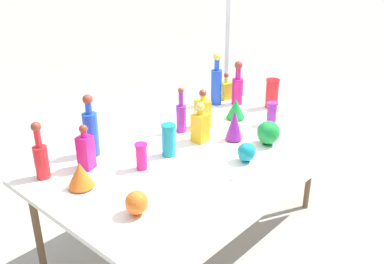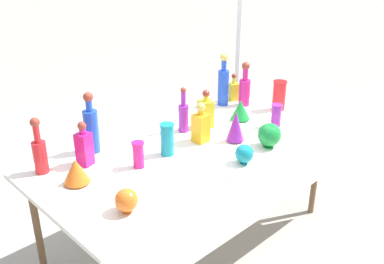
{
  "view_description": "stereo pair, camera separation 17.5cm",
  "coord_description": "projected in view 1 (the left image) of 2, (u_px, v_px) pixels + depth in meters",
  "views": [
    {
      "loc": [
        -1.85,
        -1.67,
        1.99
      ],
      "look_at": [
        0.0,
        0.0,
        0.86
      ],
      "focal_mm": 40.0,
      "sensor_mm": 36.0,
      "label": 1
    },
    {
      "loc": [
        -1.73,
        -1.79,
        1.99
      ],
      "look_at": [
        0.0,
        0.0,
        0.86
      ],
      "focal_mm": 40.0,
      "sensor_mm": 36.0,
      "label": 2
    }
  ],
  "objects": [
    {
      "name": "square_decanter_0",
      "position": [
        200.0,
        125.0,
        2.79
      ],
      "size": [
        0.09,
        0.09,
        0.27
      ],
      "color": "orange",
      "rests_on": "display_table"
    },
    {
      "name": "canopy_pole",
      "position": [
        227.0,
        67.0,
        3.99
      ],
      "size": [
        0.18,
        0.18,
        2.31
      ],
      "color": "silver",
      "rests_on": "ground"
    },
    {
      "name": "slender_vase_2",
      "position": [
        272.0,
        93.0,
        3.37
      ],
      "size": [
        0.11,
        0.11,
        0.23
      ],
      "color": "red",
      "rests_on": "display_table"
    },
    {
      "name": "round_bowl_2",
      "position": [
        246.0,
        152.0,
        2.56
      ],
      "size": [
        0.11,
        0.11,
        0.12
      ],
      "color": "teal",
      "rests_on": "display_table"
    },
    {
      "name": "square_decanter_2",
      "position": [
        226.0,
        89.0,
        3.55
      ],
      "size": [
        0.1,
        0.1,
        0.23
      ],
      "color": "yellow",
      "rests_on": "display_table"
    },
    {
      "name": "tall_bottle_1",
      "position": [
        41.0,
        157.0,
        2.36
      ],
      "size": [
        0.08,
        0.08,
        0.34
      ],
      "color": "red",
      "rests_on": "display_table"
    },
    {
      "name": "tall_bottle_4",
      "position": [
        91.0,
        130.0,
        2.6
      ],
      "size": [
        0.09,
        0.09,
        0.39
      ],
      "color": "blue",
      "rests_on": "display_table"
    },
    {
      "name": "price_tag_left",
      "position": [
        235.0,
        176.0,
        2.38
      ],
      "size": [
        0.05,
        0.02,
        0.04
      ],
      "primitive_type": "cube",
      "rotation": [
        -0.21,
        0.0,
        0.12
      ],
      "color": "white",
      "rests_on": "display_table"
    },
    {
      "name": "slender_vase_0",
      "position": [
        272.0,
        112.0,
        3.07
      ],
      "size": [
        0.08,
        0.08,
        0.17
      ],
      "color": "purple",
      "rests_on": "display_table"
    },
    {
      "name": "display_table",
      "position": [
        197.0,
        156.0,
        2.77
      ],
      "size": [
        2.06,
        1.01,
        0.76
      ],
      "color": "white",
      "rests_on": "ground"
    },
    {
      "name": "round_bowl_1",
      "position": [
        268.0,
        133.0,
        2.76
      ],
      "size": [
        0.15,
        0.15,
        0.16
      ],
      "color": "#198C38",
      "rests_on": "display_table"
    },
    {
      "name": "square_decanter_1",
      "position": [
        203.0,
        112.0,
        3.02
      ],
      "size": [
        0.12,
        0.12,
        0.28
      ],
      "color": "yellow",
      "rests_on": "display_table"
    },
    {
      "name": "round_bowl_0",
      "position": [
        137.0,
        203.0,
        2.06
      ],
      "size": [
        0.12,
        0.12,
        0.13
      ],
      "color": "orange",
      "rests_on": "display_table"
    },
    {
      "name": "slender_vase_3",
      "position": [
        141.0,
        155.0,
        2.47
      ],
      "size": [
        0.08,
        0.08,
        0.16
      ],
      "color": "#C61972",
      "rests_on": "display_table"
    },
    {
      "name": "fluted_vase_2",
      "position": [
        236.0,
        109.0,
        3.17
      ],
      "size": [
        0.14,
        0.14,
        0.15
      ],
      "color": "#198C38",
      "rests_on": "display_table"
    },
    {
      "name": "tall_bottle_2",
      "position": [
        238.0,
        87.0,
        3.43
      ],
      "size": [
        0.09,
        0.09,
        0.36
      ],
      "color": "#C61972",
      "rests_on": "display_table"
    },
    {
      "name": "square_decanter_3",
      "position": [
        86.0,
        150.0,
        2.46
      ],
      "size": [
        0.1,
        0.1,
        0.28
      ],
      "color": "#C61972",
      "rests_on": "display_table"
    },
    {
      "name": "slender_vase_1",
      "position": [
        168.0,
        139.0,
        2.61
      ],
      "size": [
        0.09,
        0.09,
        0.21
      ],
      "color": "teal",
      "rests_on": "display_table"
    },
    {
      "name": "tall_bottle_0",
      "position": [
        181.0,
        116.0,
        2.94
      ],
      "size": [
        0.07,
        0.07,
        0.32
      ],
      "color": "purple",
      "rests_on": "display_table"
    },
    {
      "name": "tall_bottle_3",
      "position": [
        216.0,
        83.0,
        3.42
      ],
      "size": [
        0.09,
        0.09,
        0.42
      ],
      "color": "blue",
      "rests_on": "display_table"
    },
    {
      "name": "ground_plane",
      "position": [
        192.0,
        240.0,
        3.09
      ],
      "size": [
        40.0,
        40.0,
        0.0
      ],
      "primitive_type": "plane",
      "color": "#A0998C"
    },
    {
      "name": "fluted_vase_1",
      "position": [
        80.0,
        175.0,
        2.28
      ],
      "size": [
        0.15,
        0.15,
        0.15
      ],
      "color": "orange",
      "rests_on": "display_table"
    },
    {
      "name": "fluted_vase_0",
      "position": [
        234.0,
        125.0,
        2.82
      ],
      "size": [
        0.12,
        0.12,
        0.21
      ],
      "color": "purple",
      "rests_on": "display_table"
    }
  ]
}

